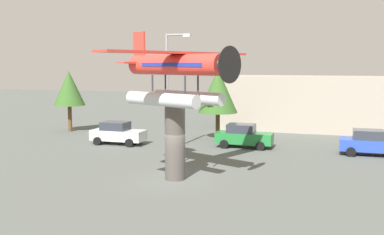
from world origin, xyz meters
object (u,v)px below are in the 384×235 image
(car_mid_green, at_px, (244,136))
(tree_east, at_px, (218,91))
(display_pedestal, at_px, (175,142))
(car_far_blue, at_px, (371,143))
(floatplane_monument, at_px, (177,74))
(tree_west, at_px, (69,88))
(storefront_building, at_px, (302,103))
(car_near_silver, at_px, (118,133))
(streetlight_primary, at_px, (169,84))

(car_mid_green, distance_m, tree_east, 5.25)
(tree_east, bearing_deg, display_pedestal, -85.12)
(car_far_blue, bearing_deg, display_pedestal, -136.01)
(floatplane_monument, relative_size, tree_west, 1.77)
(display_pedestal, bearing_deg, storefront_building, 77.09)
(car_mid_green, xyz_separation_m, tree_east, (-2.82, 3.13, 3.13))
(car_near_silver, relative_size, storefront_building, 0.28)
(car_near_silver, distance_m, storefront_building, 18.58)
(car_near_silver, bearing_deg, car_mid_green, 9.80)
(storefront_building, bearing_deg, floatplane_monument, -102.59)
(car_mid_green, xyz_separation_m, streetlight_primary, (-4.72, -3.19, 3.94))
(car_far_blue, bearing_deg, tree_west, 172.49)
(tree_west, xyz_separation_m, tree_east, (14.14, 0.03, 0.02))
(streetlight_primary, relative_size, storefront_building, 0.56)
(floatplane_monument, xyz_separation_m, car_mid_green, (1.54, 10.56, -4.86))
(tree_west, bearing_deg, display_pedestal, -41.65)
(car_near_silver, bearing_deg, tree_west, 146.97)
(car_near_silver, xyz_separation_m, streetlight_primary, (4.91, -1.53, 3.94))
(streetlight_primary, height_order, tree_west, streetlight_primary)
(streetlight_primary, xyz_separation_m, tree_west, (-12.24, 6.29, -0.82))
(storefront_building, bearing_deg, car_far_blue, -64.92)
(display_pedestal, xyz_separation_m, car_near_silver, (-7.97, 8.85, -1.15))
(display_pedestal, distance_m, tree_east, 13.84)
(display_pedestal, relative_size, tree_east, 0.69)
(floatplane_monument, xyz_separation_m, tree_east, (-1.28, 13.70, -1.72))
(storefront_building, relative_size, tree_west, 2.66)
(floatplane_monument, height_order, storefront_building, floatplane_monument)
(car_near_silver, height_order, car_far_blue, same)
(car_mid_green, bearing_deg, storefront_building, 73.59)
(streetlight_primary, xyz_separation_m, storefront_building, (8.11, 14.68, -2.29))
(tree_west, bearing_deg, streetlight_primary, -27.21)
(car_near_silver, bearing_deg, streetlight_primary, -17.28)
(car_far_blue, relative_size, storefront_building, 0.28)
(tree_west, bearing_deg, storefront_building, 22.41)
(display_pedestal, height_order, tree_west, tree_west)
(floatplane_monument, height_order, car_near_silver, floatplane_monument)
(car_near_silver, relative_size, car_far_blue, 1.00)
(storefront_building, xyz_separation_m, tree_east, (-6.21, -8.36, 1.48))
(streetlight_primary, xyz_separation_m, tree_east, (1.90, 6.32, -0.81))
(display_pedestal, relative_size, car_mid_green, 0.97)
(display_pedestal, relative_size, floatplane_monument, 0.41)
(car_near_silver, relative_size, car_mid_green, 1.00)
(display_pedestal, xyz_separation_m, tree_east, (-1.17, 13.64, 1.98))
(display_pedestal, bearing_deg, car_mid_green, 81.03)
(floatplane_monument, bearing_deg, car_far_blue, 68.38)
(display_pedestal, bearing_deg, car_near_silver, 132.03)
(floatplane_monument, relative_size, car_far_blue, 2.37)
(car_mid_green, distance_m, tree_west, 17.52)
(floatplane_monument, distance_m, car_mid_green, 11.73)
(car_mid_green, height_order, storefront_building, storefront_building)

